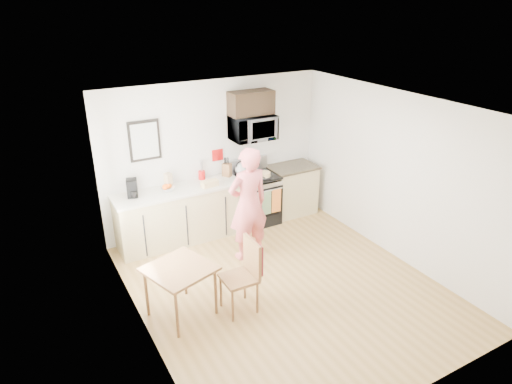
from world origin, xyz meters
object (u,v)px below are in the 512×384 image
dining_table (180,273)px  person (248,204)px  range (255,200)px  cake (264,175)px  microwave (252,128)px  chair (248,265)px

dining_table → person: bearing=30.5°
range → cake: range is taller
microwave → person: bearing=-121.9°
microwave → chair: 2.82m
dining_table → chair: bearing=-18.5°
range → dining_table: (-2.13, -1.85, 0.19)m
microwave → person: (-0.69, -1.10, -0.85)m
person → dining_table: size_ratio=2.20×
microwave → cake: 0.84m
cake → range: bearing=117.4°
chair → cake: cake is taller
microwave → cake: size_ratio=2.82×
range → chair: 2.51m
person → chair: size_ratio=1.82×
chair → cake: bearing=55.6°
range → cake: size_ratio=4.32×
cake → person: bearing=-132.7°
person → range: bearing=-126.0°
range → cake: (0.08, -0.16, 0.53)m
range → dining_table: range is taller
microwave → chair: microwave is taller
microwave → range: bearing=-89.9°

